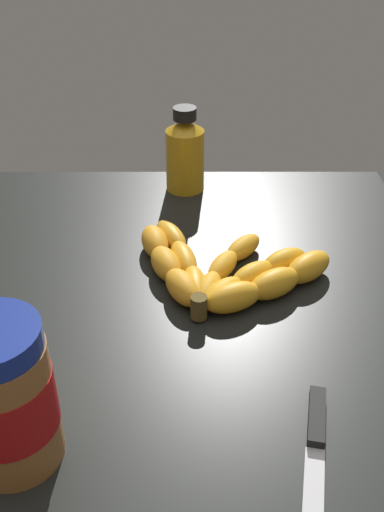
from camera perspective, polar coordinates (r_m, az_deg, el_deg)
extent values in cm
cube|color=black|center=(72.40, -0.90, -7.23)|extent=(80.10, 67.42, 3.82)
ellipsoid|color=gold|center=(71.63, 3.97, -3.99)|extent=(6.32, 8.35, 3.61)
ellipsoid|color=gold|center=(74.41, 7.93, -2.63)|extent=(7.08, 8.30, 3.61)
ellipsoid|color=gold|center=(78.09, 11.13, -1.03)|extent=(7.67, 8.05, 3.61)
ellipsoid|color=gold|center=(72.68, 2.97, -3.56)|extent=(7.06, 6.99, 3.12)
ellipsoid|color=gold|center=(75.94, 5.88, -1.85)|extent=(6.74, 7.25, 3.12)
ellipsoid|color=gold|center=(79.12, 8.85, -0.47)|extent=(6.33, 7.42, 3.12)
ellipsoid|color=gold|center=(73.49, 1.57, -3.18)|extent=(7.27, 4.65, 2.83)
ellipsoid|color=gold|center=(77.58, 3.00, -0.96)|extent=(7.28, 5.67, 2.83)
ellipsoid|color=gold|center=(81.48, 4.96, 0.83)|extent=(7.00, 6.47, 2.83)
ellipsoid|color=gold|center=(73.83, 0.29, -2.87)|extent=(7.94, 3.74, 3.01)
ellipsoid|color=gold|center=(78.73, -0.56, -0.25)|extent=(8.22, 5.00, 3.01)
ellipsoid|color=gold|center=(83.57, -2.04, 1.95)|extent=(8.23, 6.10, 3.01)
ellipsoid|color=orange|center=(73.12, -0.89, -3.05)|extent=(7.86, 6.32, 3.52)
ellipsoid|color=orange|center=(77.36, -2.53, -0.75)|extent=(7.83, 5.80, 3.52)
ellipsoid|color=orange|center=(81.90, -3.60, 1.38)|extent=(7.70, 5.21, 3.52)
cylinder|color=brown|center=(70.06, 0.67, -4.91)|extent=(2.00, 2.00, 3.00)
cylinder|color=#9E602D|center=(55.25, -17.51, -13.49)|extent=(8.73, 8.73, 12.89)
cylinder|color=#B71414|center=(54.79, -17.63, -13.03)|extent=(8.90, 8.90, 5.80)
cylinder|color=gold|center=(97.27, -0.85, 9.21)|extent=(6.21, 6.21, 10.12)
cone|color=gold|center=(94.93, -0.88, 12.49)|extent=(6.21, 6.21, 1.85)
cylinder|color=black|center=(94.25, -0.89, 13.56)|extent=(3.67, 3.67, 1.93)
cube|color=silver|center=(55.01, 11.59, -22.83)|extent=(12.93, 4.32, 0.50)
cube|color=black|center=(60.88, 11.93, -14.92)|extent=(7.18, 2.96, 1.20)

